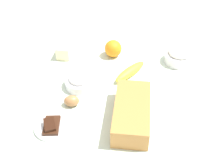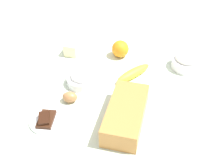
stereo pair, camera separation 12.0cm
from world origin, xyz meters
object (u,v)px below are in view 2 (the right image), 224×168
object	(u,v)px
loaf_pan	(126,114)
flour_bowl	(186,61)
orange_fruit	(120,49)
egg_near_butter	(70,97)
banana	(133,73)
butter_block	(73,48)
chocolate_plate	(46,120)
sugar_bowl	(82,79)

from	to	relation	value
loaf_pan	flour_bowl	world-z (taller)	loaf_pan
orange_fruit	egg_near_butter	xyz separation A→B (m)	(0.37, -0.09, -0.02)
loaf_pan	banana	size ratio (longest dim) A/B	1.53
butter_block	egg_near_butter	distance (m)	0.35
loaf_pan	egg_near_butter	bearing A→B (deg)	-102.99
chocolate_plate	egg_near_butter	bearing A→B (deg)	165.51
sugar_bowl	loaf_pan	bearing A→B (deg)	58.20
orange_fruit	egg_near_butter	distance (m)	0.39
loaf_pan	butter_block	distance (m)	0.52
orange_fruit	egg_near_butter	world-z (taller)	orange_fruit
sugar_bowl	chocolate_plate	xyz separation A→B (m)	(0.25, -0.03, -0.02)
sugar_bowl	chocolate_plate	size ratio (longest dim) A/B	0.99
butter_block	egg_near_butter	xyz separation A→B (m)	(0.32, 0.14, -0.01)
sugar_bowl	banana	size ratio (longest dim) A/B	0.68
flour_bowl	butter_block	bearing A→B (deg)	-83.63
flour_bowl	chocolate_plate	bearing A→B (deg)	-40.51
sugar_bowl	flour_bowl	bearing A→B (deg)	122.94
loaf_pan	chocolate_plate	world-z (taller)	loaf_pan
flour_bowl	orange_fruit	distance (m)	0.32
loaf_pan	banana	world-z (taller)	loaf_pan
flour_bowl	orange_fruit	bearing A→B (deg)	-87.89
orange_fruit	sugar_bowl	bearing A→B (deg)	-20.14
orange_fruit	egg_near_butter	bearing A→B (deg)	-13.87
loaf_pan	chocolate_plate	bearing A→B (deg)	-75.61
sugar_bowl	banana	distance (m)	0.23
flour_bowl	banana	bearing A→B (deg)	-55.18
sugar_bowl	egg_near_butter	size ratio (longest dim) A/B	2.11
banana	egg_near_butter	distance (m)	0.31
sugar_bowl	orange_fruit	size ratio (longest dim) A/B	1.55
chocolate_plate	butter_block	bearing A→B (deg)	-167.36
loaf_pan	egg_near_butter	distance (m)	0.25
flour_bowl	banana	size ratio (longest dim) A/B	0.71
egg_near_butter	sugar_bowl	bearing A→B (deg)	-179.61
sugar_bowl	egg_near_butter	xyz separation A→B (m)	(0.12, 0.00, -0.00)
butter_block	sugar_bowl	bearing A→B (deg)	33.70
sugar_bowl	banana	xyz separation A→B (m)	(-0.12, 0.20, -0.01)
orange_fruit	butter_block	size ratio (longest dim) A/B	0.92
loaf_pan	sugar_bowl	world-z (taller)	loaf_pan
flour_bowl	banana	world-z (taller)	flour_bowl
orange_fruit	butter_block	distance (m)	0.24
egg_near_butter	flour_bowl	bearing A→B (deg)	133.31
flour_bowl	sugar_bowl	size ratio (longest dim) A/B	1.05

